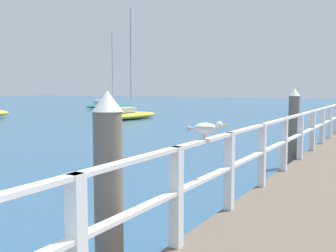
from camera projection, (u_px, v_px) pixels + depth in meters
The scene contains 6 objects.
pier_railing at pixel (322, 122), 12.51m from camera, with size 0.12×25.03×1.08m.
dock_piling_near at pixel (109, 198), 4.00m from camera, with size 0.29×0.29×2.09m.
dock_piling_far at pixel (294, 128), 10.86m from camera, with size 0.29×0.29×2.09m.
seagull_foreground at pixel (206, 128), 4.98m from camera, with size 0.42×0.31×0.21m.
boat_2 at pixel (128, 114), 27.27m from camera, with size 2.22×5.39×7.22m.
boat_3 at pixel (110, 105), 41.34m from camera, with size 3.58×5.87×7.35m.
Camera 1 is at (0.66, 0.10, 2.12)m, focal length 44.37 mm.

